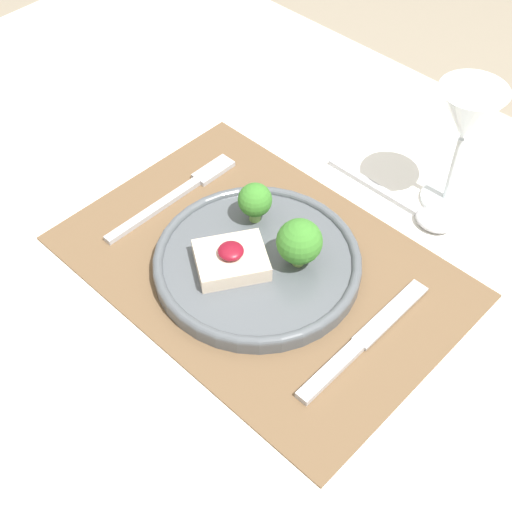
{
  "coord_description": "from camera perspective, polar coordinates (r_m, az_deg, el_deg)",
  "views": [
    {
      "loc": [
        0.38,
        -0.4,
        1.4
      ],
      "look_at": [
        -0.0,
        -0.01,
        0.79
      ],
      "focal_mm": 50.0,
      "sensor_mm": 36.0,
      "label": 1
    }
  ],
  "objects": [
    {
      "name": "spoon",
      "position": [
        0.92,
        12.82,
        3.53
      ],
      "size": [
        0.19,
        0.04,
        0.01
      ],
      "rotation": [
        0.0,
        0.0,
        -0.01
      ],
      "color": "#B2B2B7",
      "rests_on": "dining_table"
    },
    {
      "name": "wine_glass_near",
      "position": [
        0.87,
        16.48,
        10.37
      ],
      "size": [
        0.08,
        0.08,
        0.17
      ],
      "color": "white",
      "rests_on": "dining_table"
    },
    {
      "name": "placemat",
      "position": [
        0.84,
        0.39,
        -0.82
      ],
      "size": [
        0.46,
        0.32,
        0.0
      ],
      "primitive_type": "cube",
      "color": "brown",
      "rests_on": "dining_table"
    },
    {
      "name": "dinner_plate",
      "position": [
        0.82,
        0.13,
        -0.09
      ],
      "size": [
        0.24,
        0.24,
        0.08
      ],
      "color": "#4C5156",
      "rests_on": "placemat"
    },
    {
      "name": "knife",
      "position": [
        0.77,
        8.04,
        -7.19
      ],
      "size": [
        0.02,
        0.21,
        0.01
      ],
      "rotation": [
        0.0,
        0.0,
        0.03
      ],
      "color": "#B2B2B7",
      "rests_on": "placemat"
    },
    {
      "name": "fork",
      "position": [
        0.93,
        -6.05,
        5.12
      ],
      "size": [
        0.02,
        0.21,
        0.01
      ],
      "rotation": [
        0.0,
        0.0,
        -0.04
      ],
      "color": "#B2B2B7",
      "rests_on": "placemat"
    },
    {
      "name": "dining_table",
      "position": [
        0.92,
        0.36,
        -4.83
      ],
      "size": [
        1.41,
        0.92,
        0.76
      ],
      "color": "white",
      "rests_on": "ground_plane"
    }
  ]
}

